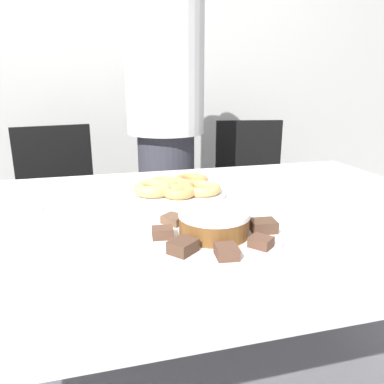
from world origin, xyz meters
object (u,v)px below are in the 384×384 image
plate_cake (214,236)px  frosted_cake (214,223)px  person_standing (166,123)px  plate_donuts (176,192)px  office_chair_left (63,218)px  office_chair_right (251,202)px  napkin (19,209)px

plate_cake → frosted_cake: frosted_cake is taller
person_standing → plate_donuts: 0.68m
office_chair_left → person_standing: bearing=-24.8°
office_chair_left → plate_donuts: (0.44, -0.79, 0.33)m
plate_cake → frosted_cake: bearing=180.0°
plate_cake → plate_donuts: bearing=91.1°
office_chair_left → office_chair_right: same height
person_standing → plate_cake: 1.05m
plate_donuts → frosted_cake: frosted_cake is taller
office_chair_left → plate_cake: office_chair_left is taller
plate_donuts → frosted_cake: bearing=-88.9°
office_chair_right → plate_cake: office_chair_right is taller
office_chair_left → frosted_cake: bearing=-80.3°
napkin → frosted_cake: bearing=-34.7°
napkin → office_chair_right: bearing=37.2°
person_standing → napkin: size_ratio=12.41×
plate_cake → office_chair_left: bearing=110.9°
office_chair_left → plate_cake: bearing=-80.3°
office_chair_left → frosted_cake: 1.30m
office_chair_left → office_chair_right: size_ratio=1.00×
plate_donuts → person_standing: bearing=81.9°
person_standing → office_chair_left: size_ratio=1.96×
office_chair_left → napkin: 0.89m
office_chair_right → plate_donuts: size_ratio=2.63×
office_chair_right → office_chair_left: bearing=-168.8°
person_standing → plate_cake: (-0.09, -1.03, -0.16)m
office_chair_right → plate_cake: (-0.62, -1.16, 0.33)m
person_standing → office_chair_left: 0.73m
person_standing → office_chair_right: person_standing is taller
office_chair_left → plate_donuts: size_ratio=2.63×
plate_donuts → napkin: plate_donuts is taller
office_chair_left → office_chair_right: 1.06m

